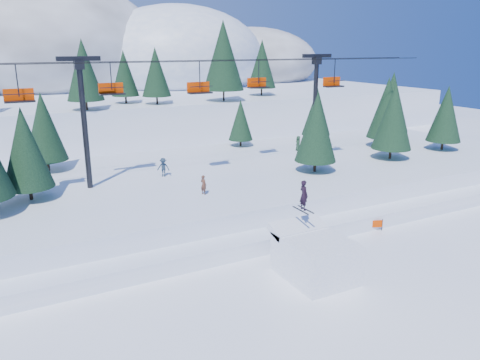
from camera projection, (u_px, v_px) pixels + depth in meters
name	position (u px, v px, depth m)	size (l,w,h in m)	color
ground	(312.00, 288.00, 27.13)	(160.00, 160.00, 0.00)	white
mid_shelf	(194.00, 187.00, 42.12)	(70.00, 22.00, 2.50)	white
berm	(247.00, 232.00, 33.79)	(70.00, 6.00, 1.10)	white
mountain_ridge	(51.00, 68.00, 84.73)	(119.00, 60.67, 26.46)	white
jump_kicker	(314.00, 255.00, 28.18)	(3.65, 4.97, 5.69)	white
chairlift	(198.00, 97.00, 40.19)	(46.12, 3.21, 10.28)	black
conifer_stand	(205.00, 125.00, 41.59)	(60.17, 16.31, 8.96)	black
distant_skiers	(149.00, 173.00, 38.78)	(32.22, 10.42, 1.82)	#1D3A25
banner_near	(364.00, 224.00, 35.28)	(2.68, 1.06, 0.90)	black
banner_far	(368.00, 222.00, 35.83)	(2.76, 0.80, 0.90)	black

